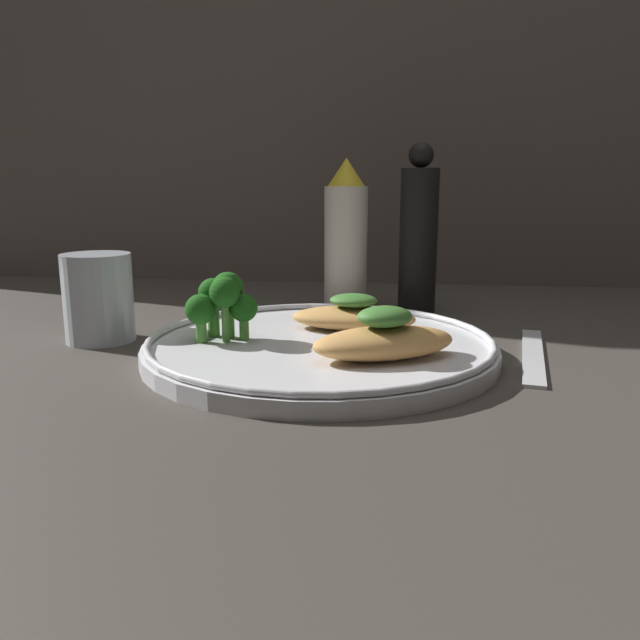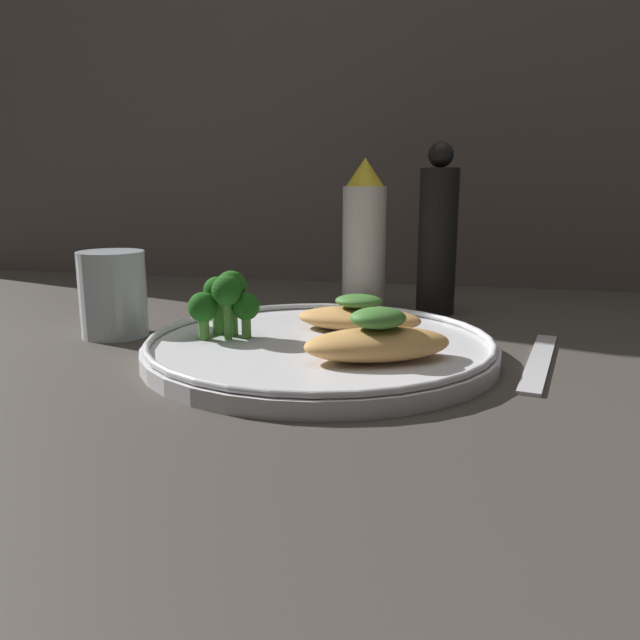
% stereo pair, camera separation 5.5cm
% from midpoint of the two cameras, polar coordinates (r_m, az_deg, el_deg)
% --- Properties ---
extents(ground_plane, '(1.80, 1.80, 0.01)m').
position_cam_midpoint_polar(ground_plane, '(0.56, 2.82, -3.93)').
color(ground_plane, '#3D3833').
extents(plate, '(0.31, 0.31, 0.02)m').
position_cam_midpoint_polar(plate, '(0.56, 2.84, -2.46)').
color(plate, silver).
rests_on(plate, ground_plane).
extents(grilled_meat_front, '(0.13, 0.10, 0.04)m').
position_cam_midpoint_polar(grilled_meat_front, '(0.50, 8.45, -1.92)').
color(grilled_meat_front, tan).
rests_on(grilled_meat_front, plate).
extents(grilled_meat_middle, '(0.12, 0.06, 0.03)m').
position_cam_midpoint_polar(grilled_meat_middle, '(0.60, 6.19, 0.29)').
color(grilled_meat_middle, tan).
rests_on(grilled_meat_middle, plate).
extents(broccoli_bunch, '(0.06, 0.05, 0.06)m').
position_cam_midpoint_polar(broccoli_bunch, '(0.57, -5.99, 1.96)').
color(broccoli_bunch, '#4C8E38').
rests_on(broccoli_bunch, plate).
extents(sauce_bottle, '(0.05, 0.05, 0.18)m').
position_cam_midpoint_polar(sauce_bottle, '(0.75, 6.16, 7.36)').
color(sauce_bottle, white).
rests_on(sauce_bottle, ground_plane).
extents(pepper_grinder, '(0.04, 0.04, 0.20)m').
position_cam_midpoint_polar(pepper_grinder, '(0.75, 12.80, 7.44)').
color(pepper_grinder, black).
rests_on(pepper_grinder, ground_plane).
extents(drinking_glass, '(0.07, 0.07, 0.09)m').
position_cam_midpoint_polar(drinking_glass, '(0.65, -16.14, 2.29)').
color(drinking_glass, silver).
rests_on(drinking_glass, ground_plane).
extents(fork, '(0.05, 0.19, 0.01)m').
position_cam_midpoint_polar(fork, '(0.58, 22.03, -3.40)').
color(fork, silver).
rests_on(fork, ground_plane).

